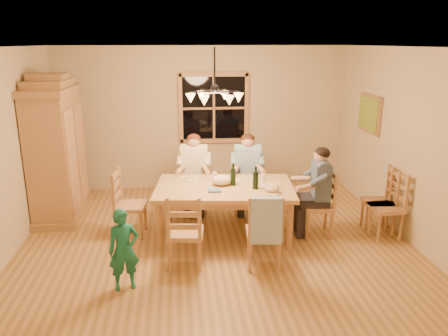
{
  "coord_description": "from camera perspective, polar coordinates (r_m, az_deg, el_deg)",
  "views": [
    {
      "loc": [
        -0.51,
        -5.77,
        2.77
      ],
      "look_at": [
        0.13,
        0.1,
        1.05
      ],
      "focal_mm": 35.0,
      "sensor_mm": 36.0,
      "label": 1
    }
  ],
  "objects": [
    {
      "name": "armoire",
      "position": [
        7.44,
        -20.98,
        1.83
      ],
      "size": [
        0.66,
        1.4,
        2.3
      ],
      "color": "olive",
      "rests_on": "floor"
    },
    {
      "name": "napkin",
      "position": [
        6.07,
        -1.23,
        -2.95
      ],
      "size": [
        0.19,
        0.16,
        0.03
      ],
      "primitive_type": "cube",
      "rotation": [
        0.0,
        0.0,
        -0.11
      ],
      "color": "slate",
      "rests_on": "dining_table"
    },
    {
      "name": "chair_near_left",
      "position": [
        5.62,
        -5.01,
        -9.84
      ],
      "size": [
        0.48,
        0.46,
        0.99
      ],
      "rotation": [
        0.0,
        0.0,
        -0.11
      ],
      "color": "#9E7646",
      "rests_on": "floor"
    },
    {
      "name": "chair_near_right",
      "position": [
        5.63,
        5.2,
        -9.82
      ],
      "size": [
        0.48,
        0.46,
        0.99
      ],
      "rotation": [
        0.0,
        0.0,
        -0.11
      ],
      "color": "#9E7646",
      "rests_on": "floor"
    },
    {
      "name": "floor",
      "position": [
        6.42,
        -1.1,
        -9.34
      ],
      "size": [
        5.5,
        5.5,
        0.0
      ],
      "primitive_type": "plane",
      "color": "olive",
      "rests_on": "ground"
    },
    {
      "name": "wine_bottle_a",
      "position": [
        6.29,
        1.2,
        -0.83
      ],
      "size": [
        0.08,
        0.08,
        0.33
      ],
      "primitive_type": "cylinder",
      "color": "black",
      "rests_on": "dining_table"
    },
    {
      "name": "cap",
      "position": [
        6.04,
        6.32,
        -2.74
      ],
      "size": [
        0.2,
        0.2,
        0.11
      ],
      "primitive_type": "ellipsoid",
      "color": "tan",
      "rests_on": "dining_table"
    },
    {
      "name": "plate_plaid",
      "position": [
        6.57,
        2.73,
        -1.51
      ],
      "size": [
        0.26,
        0.26,
        0.02
      ],
      "primitive_type": "cylinder",
      "color": "white",
      "rests_on": "dining_table"
    },
    {
      "name": "ceiling",
      "position": [
        5.79,
        -1.25,
        15.54
      ],
      "size": [
        5.5,
        5.0,
        0.02
      ],
      "primitive_type": "cube",
      "color": "white",
      "rests_on": "wall_back"
    },
    {
      "name": "wall_left",
      "position": [
        6.34,
        -26.76,
        1.54
      ],
      "size": [
        0.02,
        5.0,
        2.7
      ],
      "primitive_type": "cube",
      "color": "#CBBB90",
      "rests_on": "floor"
    },
    {
      "name": "wall_back",
      "position": [
        8.4,
        -2.72,
        6.48
      ],
      "size": [
        5.5,
        0.02,
        2.7
      ],
      "primitive_type": "cube",
      "color": "#CBBB90",
      "rests_on": "floor"
    },
    {
      "name": "adult_slate_man",
      "position": [
        6.42,
        12.37,
        -1.63
      ],
      "size": [
        0.46,
        0.42,
        0.87
      ],
      "rotation": [
        0.0,
        0.0,
        1.46
      ],
      "color": "#43546B",
      "rests_on": "floor"
    },
    {
      "name": "chair_end_right",
      "position": [
        6.61,
        12.09,
        -6.08
      ],
      "size": [
        0.46,
        0.48,
        0.99
      ],
      "rotation": [
        0.0,
        0.0,
        1.46
      ],
      "color": "#9E7646",
      "rests_on": "floor"
    },
    {
      "name": "dining_table",
      "position": [
        6.33,
        0.05,
        -3.21
      ],
      "size": [
        2.09,
        1.41,
        0.76
      ],
      "rotation": [
        0.0,
        0.0,
        -0.11
      ],
      "color": "#AE804D",
      "rests_on": "floor"
    },
    {
      "name": "plate_slate",
      "position": [
        6.34,
        6.23,
        -2.26
      ],
      "size": [
        0.26,
        0.26,
        0.02
      ],
      "primitive_type": "cylinder",
      "color": "white",
      "rests_on": "dining_table"
    },
    {
      "name": "window",
      "position": [
        8.35,
        -1.34,
        7.82
      ],
      "size": [
        1.3,
        0.06,
        1.3
      ],
      "color": "black",
      "rests_on": "wall_back"
    },
    {
      "name": "plate_woman",
      "position": [
        6.64,
        -4.42,
        -1.35
      ],
      "size": [
        0.26,
        0.26,
        0.02
      ],
      "primitive_type": "cylinder",
      "color": "white",
      "rests_on": "dining_table"
    },
    {
      "name": "wine_glass_b",
      "position": [
        6.44,
        5.1,
        -1.36
      ],
      "size": [
        0.06,
        0.06,
        0.14
      ],
      "primitive_type": "cylinder",
      "color": "silver",
      "rests_on": "dining_table"
    },
    {
      "name": "chair_spare_front",
      "position": [
        6.8,
        20.15,
        -6.07
      ],
      "size": [
        0.45,
        0.47,
        0.99
      ],
      "rotation": [
        0.0,
        0.0,
        1.64
      ],
      "color": "#9E7646",
      "rests_on": "floor"
    },
    {
      "name": "wine_bottle_b",
      "position": [
        6.15,
        4.15,
        -1.26
      ],
      "size": [
        0.08,
        0.08,
        0.33
      ],
      "primitive_type": "cylinder",
      "color": "black",
      "rests_on": "dining_table"
    },
    {
      "name": "wine_glass_a",
      "position": [
        6.5,
        -1.22,
        -1.14
      ],
      "size": [
        0.06,
        0.06,
        0.14
      ],
      "primitive_type": "cylinder",
      "color": "silver",
      "rests_on": "dining_table"
    },
    {
      "name": "wall_right",
      "position": [
        6.78,
        22.7,
        2.87
      ],
      "size": [
        0.02,
        5.0,
        2.7
      ],
      "primitive_type": "cube",
      "color": "#CBBB90",
      "rests_on": "floor"
    },
    {
      "name": "chair_far_left",
      "position": [
        7.34,
        -3.85,
        -3.45
      ],
      "size": [
        0.48,
        0.46,
        0.99
      ],
      "rotation": [
        0.0,
        0.0,
        3.04
      ],
      "color": "#9E7646",
      "rests_on": "floor"
    },
    {
      "name": "adult_woman",
      "position": [
        7.18,
        -3.93,
        0.6
      ],
      "size": [
        0.42,
        0.46,
        0.87
      ],
      "rotation": [
        0.0,
        0.0,
        3.04
      ],
      "color": "beige",
      "rests_on": "floor"
    },
    {
      "name": "chair_far_right",
      "position": [
        7.34,
        3.02,
        -3.44
      ],
      "size": [
        0.48,
        0.46,
        0.99
      ],
      "rotation": [
        0.0,
        0.0,
        3.04
      ],
      "color": "#9E7646",
      "rests_on": "floor"
    },
    {
      "name": "child",
      "position": [
        5.18,
        -12.96,
        -10.37
      ],
      "size": [
        0.4,
        0.32,
        0.97
      ],
      "primitive_type": "imported",
      "rotation": [
        0.0,
        0.0,
        0.27
      ],
      "color": "#186C5A",
      "rests_on": "floor"
    },
    {
      "name": "cloth_bundle",
      "position": [
        6.31,
        -0.32,
        -1.59
      ],
      "size": [
        0.28,
        0.22,
        0.15
      ],
      "primitive_type": "ellipsoid",
      "color": "#C5B48F",
      "rests_on": "dining_table"
    },
    {
      "name": "painting",
      "position": [
        7.77,
        18.47,
        6.74
      ],
      "size": [
        0.06,
        0.78,
        0.64
      ],
      "color": "olive",
      "rests_on": "wall_right"
    },
    {
      "name": "chair_spare_back",
      "position": [
        6.97,
        19.43,
        -5.47
      ],
      "size": [
        0.46,
        0.47,
        0.99
      ],
      "rotation": [
        0.0,
        0.0,
        1.49
      ],
      "color": "#9E7646",
      "rests_on": "floor"
    },
    {
      "name": "chair_end_left",
      "position": [
        6.59,
        -12.01,
        -6.11
      ],
      "size": [
        0.46,
        0.48,
        0.99
      ],
      "rotation": [
        0.0,
        0.0,
        -1.68
      ],
      "color": "#9E7646",
      "rests_on": "floor"
    },
    {
      "name": "adult_plaid_man",
      "position": [
        7.17,
        3.08,
        0.61
      ],
      "size": [
        0.42,
        0.46,
        0.87
      ],
      "rotation": [
        0.0,
        0.0,
        3.04
      ],
      "color": "teal",
      "rests_on": "floor"
    },
    {
      "name": "towel",
      "position": [
        5.29,
        5.5,
        -6.85
      ],
      "size": [
        0.39,
        0.14,
        0.58
      ],
      "primitive_type": "cube",
      "rotation": [
        0.0,
        0.0,
        -0.11
      ],
      "color": "#93AFC8",
      "rests_on": "chair_near_right"
    },
    {
      "name": "chandelier",
      "position": [
        5.83,
        -1.22,
        9.41
      ],
      "size": [
        0.77,
        0.68,
        0.71
      ],
      "color": "black",
      "rests_on": "ceiling"
    }
  ]
}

